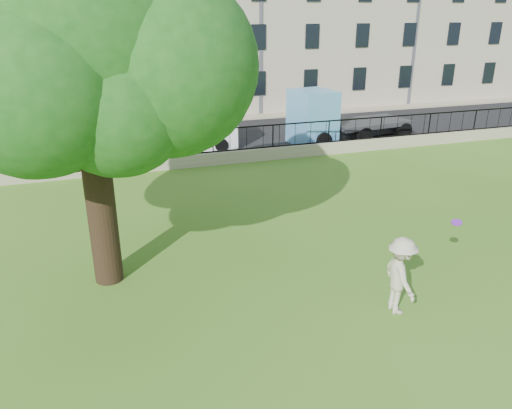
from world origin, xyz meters
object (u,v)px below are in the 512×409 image
object	(u,v)px
man	(400,276)
frisbee	(457,222)
tree	(75,38)
blue_truck	(350,114)
white_van	(183,127)

from	to	relation	value
man	frisbee	bearing A→B (deg)	-63.59
man	frisbee	xyz separation A→B (m)	(2.06, 0.71, 0.81)
man	tree	bearing A→B (deg)	67.30
man	blue_truck	world-z (taller)	blue_truck
frisbee	blue_truck	world-z (taller)	blue_truck
tree	frisbee	xyz separation A→B (m)	(8.76, -3.16, -4.50)
man	frisbee	size ratio (longest dim) A/B	7.20
blue_truck	man	bearing A→B (deg)	-121.37
blue_truck	frisbee	bearing A→B (deg)	-115.72
tree	blue_truck	world-z (taller)	tree
blue_truck	white_van	bearing A→B (deg)	166.93
frisbee	blue_truck	distance (m)	16.02
tree	man	xyz separation A→B (m)	(6.71, -3.88, -5.31)
frisbee	man	bearing A→B (deg)	-160.91
blue_truck	tree	bearing A→B (deg)	-146.17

